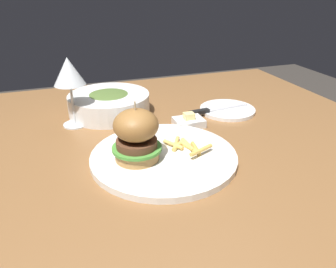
{
  "coord_description": "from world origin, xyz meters",
  "views": [
    {
      "loc": [
        -0.15,
        -0.7,
        1.1
      ],
      "look_at": [
        0.06,
        -0.09,
        0.78
      ],
      "focal_mm": 35.0,
      "sensor_mm": 36.0,
      "label": 1
    }
  ],
  "objects_px": {
    "butter_dish": "(189,122)",
    "wine_glass": "(69,74)",
    "main_plate": "(164,157)",
    "soup_bowl": "(109,103)",
    "bread_plate": "(227,110)",
    "burger_sandwich": "(136,135)",
    "table_knife": "(213,110)"
  },
  "relations": [
    {
      "from": "wine_glass",
      "to": "soup_bowl",
      "type": "distance_m",
      "value": 0.16
    },
    {
      "from": "bread_plate",
      "to": "butter_dish",
      "type": "relative_size",
      "value": 2.09
    },
    {
      "from": "bread_plate",
      "to": "wine_glass",
      "type": "bearing_deg",
      "value": 174.07
    },
    {
      "from": "wine_glass",
      "to": "butter_dish",
      "type": "bearing_deg",
      "value": -19.94
    },
    {
      "from": "soup_bowl",
      "to": "bread_plate",
      "type": "bearing_deg",
      "value": -16.68
    },
    {
      "from": "wine_glass",
      "to": "burger_sandwich",
      "type": "bearing_deg",
      "value": -67.01
    },
    {
      "from": "main_plate",
      "to": "soup_bowl",
      "type": "relative_size",
      "value": 1.37
    },
    {
      "from": "bread_plate",
      "to": "main_plate",
      "type": "bearing_deg",
      "value": -142.26
    },
    {
      "from": "burger_sandwich",
      "to": "soup_bowl",
      "type": "distance_m",
      "value": 0.31
    },
    {
      "from": "table_knife",
      "to": "butter_dish",
      "type": "relative_size",
      "value": 2.5
    },
    {
      "from": "wine_glass",
      "to": "bread_plate",
      "type": "xyz_separation_m",
      "value": [
        0.43,
        -0.04,
        -0.13
      ]
    },
    {
      "from": "bread_plate",
      "to": "table_knife",
      "type": "relative_size",
      "value": 0.84
    },
    {
      "from": "burger_sandwich",
      "to": "bread_plate",
      "type": "height_order",
      "value": "burger_sandwich"
    },
    {
      "from": "main_plate",
      "to": "butter_dish",
      "type": "height_order",
      "value": "butter_dish"
    },
    {
      "from": "main_plate",
      "to": "burger_sandwich",
      "type": "height_order",
      "value": "burger_sandwich"
    },
    {
      "from": "burger_sandwich",
      "to": "soup_bowl",
      "type": "relative_size",
      "value": 0.55
    },
    {
      "from": "main_plate",
      "to": "wine_glass",
      "type": "height_order",
      "value": "wine_glass"
    },
    {
      "from": "bread_plate",
      "to": "butter_dish",
      "type": "distance_m",
      "value": 0.16
    },
    {
      "from": "burger_sandwich",
      "to": "butter_dish",
      "type": "distance_m",
      "value": 0.24
    },
    {
      "from": "wine_glass",
      "to": "bread_plate",
      "type": "distance_m",
      "value": 0.45
    },
    {
      "from": "butter_dish",
      "to": "wine_glass",
      "type": "bearing_deg",
      "value": 160.06
    },
    {
      "from": "main_plate",
      "to": "bread_plate",
      "type": "height_order",
      "value": "main_plate"
    },
    {
      "from": "wine_glass",
      "to": "bread_plate",
      "type": "relative_size",
      "value": 1.13
    },
    {
      "from": "bread_plate",
      "to": "table_knife",
      "type": "distance_m",
      "value": 0.05
    },
    {
      "from": "main_plate",
      "to": "bread_plate",
      "type": "xyz_separation_m",
      "value": [
        0.26,
        0.2,
        -0.0
      ]
    },
    {
      "from": "burger_sandwich",
      "to": "soup_bowl",
      "type": "height_order",
      "value": "burger_sandwich"
    },
    {
      "from": "main_plate",
      "to": "burger_sandwich",
      "type": "distance_m",
      "value": 0.08
    },
    {
      "from": "burger_sandwich",
      "to": "wine_glass",
      "type": "xyz_separation_m",
      "value": [
        -0.11,
        0.25,
        0.07
      ]
    },
    {
      "from": "butter_dish",
      "to": "burger_sandwich",
      "type": "bearing_deg",
      "value": -140.09
    },
    {
      "from": "table_knife",
      "to": "soup_bowl",
      "type": "height_order",
      "value": "soup_bowl"
    },
    {
      "from": "wine_glass",
      "to": "bread_plate",
      "type": "height_order",
      "value": "wine_glass"
    },
    {
      "from": "main_plate",
      "to": "bread_plate",
      "type": "distance_m",
      "value": 0.33
    }
  ]
}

